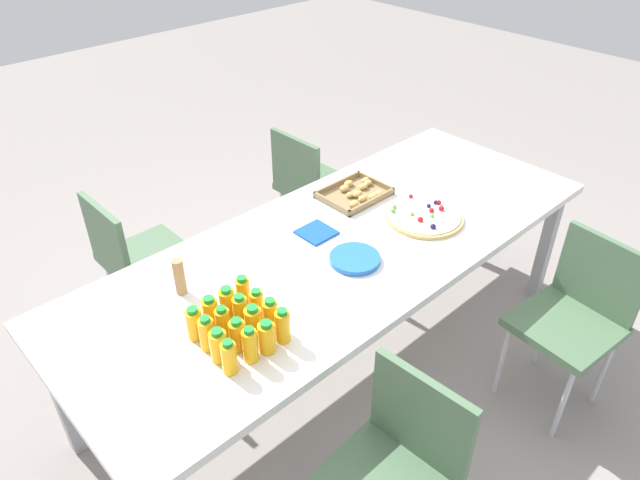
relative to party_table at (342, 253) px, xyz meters
The scene contains 27 objects.
ground_plane 0.68m from the party_table, ahead, with size 12.00×12.00×0.00m, color gray.
party_table is the anchor object (origin of this frame).
chair_near_left 0.98m from the party_table, 124.08° to the right, with size 0.42×0.42×0.83m.
chair_near_right 1.06m from the party_table, 53.66° to the right, with size 0.44×0.44×0.83m.
chair_far_left 1.06m from the party_table, 124.09° to the left, with size 0.40×0.40×0.83m.
chair_far_right 0.99m from the party_table, 56.02° to the left, with size 0.41×0.41×0.83m.
juice_bottle_0 0.86m from the party_table, 161.08° to the right, with size 0.05×0.05×0.14m.
juice_bottle_1 0.78m from the party_table, 158.75° to the right, with size 0.05×0.05×0.14m.
juice_bottle_2 0.72m from the party_table, 156.37° to the right, with size 0.06×0.06×0.13m.
juice_bottle_3 0.65m from the party_table, 153.93° to the right, with size 0.06×0.06×0.14m.
juice_bottle_4 0.83m from the party_table, 165.51° to the right, with size 0.06×0.06×0.13m.
juice_bottle_5 0.76m from the party_table, 163.91° to the right, with size 0.06×0.06×0.13m.
juice_bottle_6 0.69m from the party_table, 162.53° to the right, with size 0.06×0.06×0.14m.
juice_bottle_7 0.62m from the party_table, 160.00° to the right, with size 0.06×0.06×0.14m.
juice_bottle_8 0.81m from the party_table, behind, with size 0.06×0.06×0.14m.
juice_bottle_9 0.74m from the party_table, 169.92° to the right, with size 0.05×0.05×0.14m.
juice_bottle_10 0.67m from the party_table, 168.61° to the right, with size 0.05×0.05×0.15m.
juice_bottle_11 0.60m from the party_table, 167.14° to the right, with size 0.05×0.05×0.13m.
juice_bottle_12 0.81m from the party_table, behind, with size 0.06×0.06×0.13m.
juice_bottle_13 0.73m from the party_table, behind, with size 0.06×0.06×0.13m.
juice_bottle_14 0.66m from the party_table, behind, with size 0.06×0.06×0.14m.
juice_bottle_15 0.59m from the party_table, behind, with size 0.05×0.05×0.15m.
fruit_pizza 0.44m from the party_table, 16.31° to the right, with size 0.36×0.36×0.05m.
snack_tray 0.42m from the party_table, 35.02° to the left, with size 0.32×0.25×0.04m.
plate_stack 0.16m from the party_table, 112.98° to the right, with size 0.22×0.22×0.02m.
napkin_stack 0.15m from the party_table, 103.89° to the left, with size 0.15×0.15×0.01m, color #194CA5.
cardboard_tube 0.74m from the party_table, 164.84° to the left, with size 0.04×0.04×0.16m, color #9E7A56.
Camera 1 is at (-1.51, -1.47, 2.21)m, focal length 32.66 mm.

